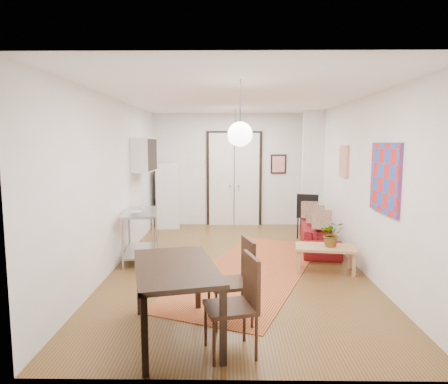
{
  "coord_description": "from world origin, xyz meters",
  "views": [
    {
      "loc": [
        -0.13,
        -6.89,
        2.14
      ],
      "look_at": [
        -0.23,
        0.37,
        1.25
      ],
      "focal_mm": 32.0,
      "sensor_mm": 36.0,
      "label": 1
    }
  ],
  "objects_px": {
    "sofa": "(320,237)",
    "dining_table": "(175,273)",
    "black_side_chair": "(308,211)",
    "kitchen_counter": "(140,229)",
    "dining_chair_far": "(230,294)",
    "coffee_table": "(325,250)",
    "fridge": "(168,196)",
    "dining_chair_near": "(230,272)"
  },
  "relations": [
    {
      "from": "sofa",
      "to": "dining_table",
      "type": "relative_size",
      "value": 1.08
    },
    {
      "from": "black_side_chair",
      "to": "dining_table",
      "type": "bearing_deg",
      "value": 82.95
    },
    {
      "from": "kitchen_counter",
      "to": "dining_chair_far",
      "type": "relative_size",
      "value": 1.24
    },
    {
      "from": "coffee_table",
      "to": "fridge",
      "type": "bearing_deg",
      "value": 131.82
    },
    {
      "from": "sofa",
      "to": "dining_chair_near",
      "type": "xyz_separation_m",
      "value": [
        -1.82,
        -3.21,
        0.33
      ]
    },
    {
      "from": "fridge",
      "to": "sofa",
      "type": "bearing_deg",
      "value": -40.55
    },
    {
      "from": "sofa",
      "to": "black_side_chair",
      "type": "xyz_separation_m",
      "value": [
        -0.02,
        1.15,
        0.34
      ]
    },
    {
      "from": "dining_chair_near",
      "to": "dining_table",
      "type": "bearing_deg",
      "value": -67.54
    },
    {
      "from": "sofa",
      "to": "coffee_table",
      "type": "xyz_separation_m",
      "value": [
        -0.22,
        -1.38,
        0.12
      ]
    },
    {
      "from": "coffee_table",
      "to": "black_side_chair",
      "type": "distance_m",
      "value": 2.55
    },
    {
      "from": "coffee_table",
      "to": "kitchen_counter",
      "type": "distance_m",
      "value": 3.29
    },
    {
      "from": "coffee_table",
      "to": "dining_chair_far",
      "type": "xyz_separation_m",
      "value": [
        -1.6,
        -2.53,
        0.21
      ]
    },
    {
      "from": "fridge",
      "to": "dining_chair_near",
      "type": "xyz_separation_m",
      "value": [
        1.57,
        -5.38,
        -0.22
      ]
    },
    {
      "from": "kitchen_counter",
      "to": "fridge",
      "type": "xyz_separation_m",
      "value": [
        0.06,
        2.93,
        0.22
      ]
    },
    {
      "from": "fridge",
      "to": "dining_chair_far",
      "type": "bearing_deg",
      "value": -83.47
    },
    {
      "from": "black_side_chair",
      "to": "dining_chair_far",
      "type": "bearing_deg",
      "value": 89.87
    },
    {
      "from": "coffee_table",
      "to": "black_side_chair",
      "type": "xyz_separation_m",
      "value": [
        0.2,
        2.53,
        0.22
      ]
    },
    {
      "from": "sofa",
      "to": "fridge",
      "type": "relative_size",
      "value": 1.09
    },
    {
      "from": "sofa",
      "to": "black_side_chair",
      "type": "height_order",
      "value": "black_side_chair"
    },
    {
      "from": "coffee_table",
      "to": "kitchen_counter",
      "type": "relative_size",
      "value": 0.83
    },
    {
      "from": "dining_chair_near",
      "to": "coffee_table",
      "type": "bearing_deg",
      "value": 124.36
    },
    {
      "from": "dining_chair_far",
      "to": "black_side_chair",
      "type": "height_order",
      "value": "black_side_chair"
    },
    {
      "from": "fridge",
      "to": "dining_chair_near",
      "type": "bearing_deg",
      "value": -81.68
    },
    {
      "from": "sofa",
      "to": "black_side_chair",
      "type": "distance_m",
      "value": 1.2
    },
    {
      "from": "kitchen_counter",
      "to": "dining_chair_near",
      "type": "height_order",
      "value": "dining_chair_near"
    },
    {
      "from": "kitchen_counter",
      "to": "dining_chair_near",
      "type": "relative_size",
      "value": 1.24
    },
    {
      "from": "sofa",
      "to": "black_side_chair",
      "type": "bearing_deg",
      "value": 9.13
    },
    {
      "from": "sofa",
      "to": "dining_table",
      "type": "bearing_deg",
      "value": 154.63
    },
    {
      "from": "dining_chair_near",
      "to": "black_side_chair",
      "type": "bearing_deg",
      "value": 143.08
    },
    {
      "from": "dining_chair_near",
      "to": "sofa",
      "type": "bearing_deg",
      "value": 135.94
    },
    {
      "from": "kitchen_counter",
      "to": "fridge",
      "type": "height_order",
      "value": "fridge"
    },
    {
      "from": "coffee_table",
      "to": "dining_table",
      "type": "relative_size",
      "value": 0.64
    },
    {
      "from": "dining_table",
      "to": "kitchen_counter",
      "type": "bearing_deg",
      "value": 109.53
    },
    {
      "from": "black_side_chair",
      "to": "coffee_table",
      "type": "bearing_deg",
      "value": 104.9
    },
    {
      "from": "coffee_table",
      "to": "dining_chair_near",
      "type": "height_order",
      "value": "dining_chair_near"
    },
    {
      "from": "sofa",
      "to": "fridge",
      "type": "height_order",
      "value": "fridge"
    },
    {
      "from": "kitchen_counter",
      "to": "fridge",
      "type": "relative_size",
      "value": 0.78
    },
    {
      "from": "dining_chair_far",
      "to": "kitchen_counter",
      "type": "bearing_deg",
      "value": -167.26
    },
    {
      "from": "fridge",
      "to": "dining_chair_far",
      "type": "height_order",
      "value": "fridge"
    },
    {
      "from": "dining_chair_near",
      "to": "dining_chair_far",
      "type": "xyz_separation_m",
      "value": [
        0.0,
        -0.7,
        0.0
      ]
    },
    {
      "from": "dining_chair_far",
      "to": "dining_chair_near",
      "type": "bearing_deg",
      "value": 165.39
    },
    {
      "from": "dining_table",
      "to": "dining_chair_near",
      "type": "height_order",
      "value": "dining_chair_near"
    }
  ]
}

